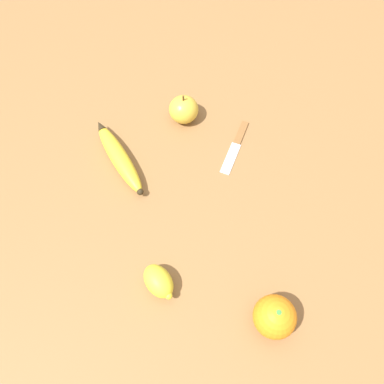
{
  "coord_description": "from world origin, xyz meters",
  "views": [
    {
      "loc": [
        -0.16,
        0.33,
        0.71
      ],
      "look_at": [
        -0.01,
        -0.02,
        0.03
      ],
      "focal_mm": 35.0,
      "sensor_mm": 36.0,
      "label": 1
    }
  ],
  "objects_px": {
    "orange": "(275,317)",
    "lemon": "(159,281)",
    "apple": "(184,109)",
    "banana": "(119,157)",
    "paring_knife": "(236,144)"
  },
  "relations": [
    {
      "from": "orange",
      "to": "lemon",
      "type": "height_order",
      "value": "orange"
    },
    {
      "from": "apple",
      "to": "banana",
      "type": "bearing_deg",
      "value": 64.11
    },
    {
      "from": "apple",
      "to": "paring_knife",
      "type": "distance_m",
      "value": 0.15
    },
    {
      "from": "banana",
      "to": "paring_knife",
      "type": "bearing_deg",
      "value": -111.27
    },
    {
      "from": "banana",
      "to": "lemon",
      "type": "relative_size",
      "value": 2.26
    },
    {
      "from": "apple",
      "to": "paring_knife",
      "type": "height_order",
      "value": "apple"
    },
    {
      "from": "orange",
      "to": "lemon",
      "type": "relative_size",
      "value": 0.9
    },
    {
      "from": "orange",
      "to": "apple",
      "type": "bearing_deg",
      "value": -48.39
    },
    {
      "from": "apple",
      "to": "lemon",
      "type": "bearing_deg",
      "value": 106.68
    },
    {
      "from": "banana",
      "to": "apple",
      "type": "bearing_deg",
      "value": -79.56
    },
    {
      "from": "banana",
      "to": "lemon",
      "type": "xyz_separation_m",
      "value": [
        -0.2,
        0.22,
        0.01
      ]
    },
    {
      "from": "orange",
      "to": "paring_knife",
      "type": "bearing_deg",
      "value": -61.48
    },
    {
      "from": "banana",
      "to": "paring_knife",
      "type": "height_order",
      "value": "banana"
    },
    {
      "from": "apple",
      "to": "paring_knife",
      "type": "bearing_deg",
      "value": 169.16
    },
    {
      "from": "banana",
      "to": "paring_knife",
      "type": "relative_size",
      "value": 1.22
    }
  ]
}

